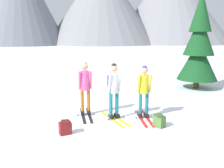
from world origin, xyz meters
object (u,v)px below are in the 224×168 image
Objects in this scene: pine_tree_near at (199,45)px; backpack_on_snow_beside at (65,128)px; skier_in_white at (114,87)px; skier_in_yellow at (144,89)px; backpack_on_snow_front at (159,121)px; skier_in_pink at (85,86)px.

pine_tree_near reaches higher than backpack_on_snow_beside.
skier_in_white is at bearing -142.60° from pine_tree_near.
skier_in_white reaches higher than backpack_on_snow_beside.
skier_in_white is 1.05× the size of skier_in_yellow.
skier_in_yellow is at bearing 21.03° from backpack_on_snow_beside.
pine_tree_near is at bearing 36.65° from backpack_on_snow_beside.
pine_tree_near is at bearing 51.56° from backpack_on_snow_front.
backpack_on_snow_front is (0.22, -0.90, -0.80)m from skier_in_yellow.
pine_tree_near is (5.04, 3.86, 1.19)m from skier_in_white.
skier_in_pink is 1.03m from skier_in_white.
backpack_on_snow_front is (1.21, -0.97, -0.86)m from skier_in_white.
skier_in_white is at bearing -29.83° from skier_in_pink.
skier_in_yellow is at bearing -17.24° from skier_in_pink.
backpack_on_snow_front is at bearing -76.05° from skier_in_yellow.
skier_in_pink is 1.01× the size of skier_in_white.
backpack_on_snow_beside is at bearing -143.35° from pine_tree_near.
backpack_on_snow_front is (-3.83, -4.83, -2.05)m from pine_tree_near.
skier_in_yellow is at bearing -4.13° from skier_in_white.
skier_in_pink is at bearing 144.86° from backpack_on_snow_front.
pine_tree_near is 12.29× the size of backpack_on_snow_front.
backpack_on_snow_front is at bearing 1.57° from backpack_on_snow_beside.
skier_in_pink is at bearing -150.63° from pine_tree_near.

